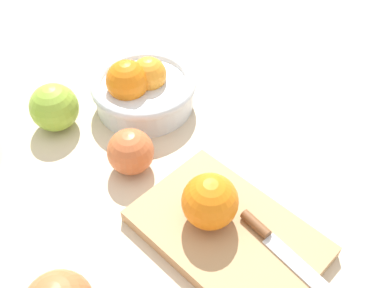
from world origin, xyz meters
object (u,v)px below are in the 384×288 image
object	(u,v)px
knife	(274,242)
orange_on_board	(210,201)
apple_mid_left	(54,107)
bowl	(142,89)
apple_back_left	(131,152)
cutting_board	(227,234)

from	to	relation	value
knife	orange_on_board	bearing A→B (deg)	-156.58
apple_mid_left	bowl	bearing A→B (deg)	68.99
apple_back_left	apple_mid_left	bearing A→B (deg)	-165.80
bowl	knife	world-z (taller)	bowl
bowl	cutting_board	distance (m)	0.30
orange_on_board	apple_mid_left	distance (m)	0.32
apple_mid_left	apple_back_left	bearing A→B (deg)	14.20
cutting_board	apple_mid_left	bearing A→B (deg)	-169.51
bowl	knife	size ratio (longest dim) A/B	1.17
bowl	apple_mid_left	bearing A→B (deg)	-111.01
cutting_board	knife	size ratio (longest dim) A/B	1.60
cutting_board	apple_back_left	world-z (taller)	apple_back_left
cutting_board	apple_mid_left	xyz separation A→B (m)	(-0.35, -0.06, 0.03)
apple_back_left	apple_mid_left	xyz separation A→B (m)	(-0.16, -0.04, 0.00)
cutting_board	orange_on_board	world-z (taller)	orange_on_board
orange_on_board	apple_back_left	xyz separation A→B (m)	(-0.16, -0.02, -0.02)
cutting_board	apple_mid_left	size ratio (longest dim) A/B	3.10
bowl	cutting_board	bearing A→B (deg)	-14.44
knife	apple_mid_left	size ratio (longest dim) A/B	1.93
orange_on_board	apple_mid_left	xyz separation A→B (m)	(-0.32, -0.06, -0.02)
orange_on_board	knife	world-z (taller)	orange_on_board
knife	bowl	bearing A→B (deg)	172.52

